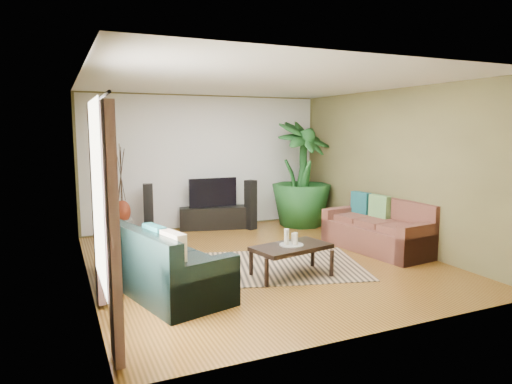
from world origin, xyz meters
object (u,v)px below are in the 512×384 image
television (213,192)px  speaker_left (148,210)px  vase (122,212)px  pedestal (123,228)px  tv_stand (213,218)px  coffee_table (291,261)px  sofa_right (377,225)px  potted_plant (301,174)px  side_table (118,252)px  sofa_left (162,257)px  speaker_right (251,205)px

television → speaker_left: bearing=-176.6°
vase → pedestal: bearing=0.0°
tv_stand → coffee_table: bearing=-75.9°
sofa_right → television: 3.36m
television → vase: 1.81m
potted_plant → vase: potted_plant is taller
side_table → sofa_left: bearing=-69.8°
coffee_table → potted_plant: size_ratio=0.49×
vase → television: bearing=0.0°
vase → potted_plant: bearing=-7.1°
sofa_right → vase: sofa_right is taller
television → pedestal: (-1.79, 0.00, -0.58)m
potted_plant → side_table: bearing=-157.8°
pedestal → television: bearing=0.0°
sofa_right → coffee_table: 2.08m
sofa_left → speaker_right: speaker_right is taller
side_table → coffee_table: bearing=-30.9°
tv_stand → speaker_left: size_ratio=1.37×
speaker_right → side_table: 3.29m
sofa_right → television: television is taller
vase → side_table: vase is taller
tv_stand → television: television is taller
sofa_left → speaker_right: (2.41, 2.78, 0.08)m
coffee_table → pedestal: 3.79m
side_table → potted_plant: bearing=22.2°
sofa_right → potted_plant: potted_plant is taller
tv_stand → speaker_left: 1.35m
sofa_left → vase: (-0.05, 3.13, 0.06)m
tv_stand → speaker_right: size_ratio=1.36×
potted_plant → side_table: size_ratio=4.32×
sofa_right → television: size_ratio=1.90×
tv_stand → pedestal: 1.79m
tv_stand → vase: (-1.79, 0.00, 0.26)m
vase → sofa_left: bearing=-89.1°
tv_stand → side_table: (-2.14, -2.05, 0.03)m
speaker_left → television: bearing=12.4°
television → potted_plant: size_ratio=0.46×
coffee_table → sofa_right: bearing=5.7°
vase → side_table: bearing=-99.6°
sofa_right → side_table: 4.17m
coffee_table → tv_stand: bearing=78.1°
pedestal → vase: bearing=0.0°
sofa_right → coffee_table: (-1.97, -0.63, -0.21)m
tv_stand → potted_plant: potted_plant is taller
coffee_table → pedestal: bearing=106.2°
coffee_table → potted_plant: potted_plant is taller
speaker_right → vase: (-2.46, 0.36, -0.02)m
sofa_right → side_table: bearing=-106.2°
tv_stand → vase: size_ratio=3.19×
television → side_table: television is taller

